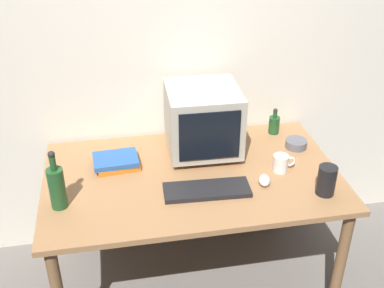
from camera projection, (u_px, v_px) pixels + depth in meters
ground_plane at (192, 277)px, 2.84m from camera, size 6.00×6.00×0.00m
back_wall at (175, 46)px, 2.64m from camera, size 4.00×0.08×2.50m
desk at (192, 187)px, 2.51m from camera, size 1.51×0.90×0.74m
crt_monitor at (203, 120)px, 2.57m from camera, size 0.39×0.40×0.37m
keyboard at (207, 190)px, 2.33m from camera, size 0.43×0.17×0.02m
computer_mouse at (264, 180)px, 2.39m from camera, size 0.08×0.11×0.04m
bottle_tall at (57, 186)px, 2.18m from camera, size 0.08×0.08×0.30m
bottle_short at (274, 124)px, 2.82m from camera, size 0.06×0.06×0.16m
book_stack at (117, 162)px, 2.51m from camera, size 0.24×0.18×0.06m
mug at (281, 163)px, 2.48m from camera, size 0.12×0.08×0.09m
cd_spindle at (296, 144)px, 2.69m from camera, size 0.12×0.12×0.04m
metal_canister at (327, 180)px, 2.29m from camera, size 0.09×0.09×0.15m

